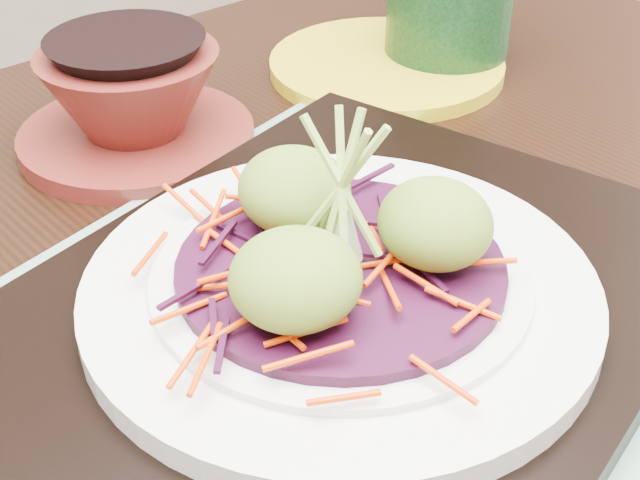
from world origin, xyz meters
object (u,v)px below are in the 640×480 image
dining_table (261,421)px  yellow_plate (386,66)px  terracotta_bowl_set (133,105)px  serving_tray (340,316)px  white_plate (340,289)px

dining_table → yellow_plate: size_ratio=6.44×
terracotta_bowl_set → yellow_plate: terracotta_bowl_set is taller
serving_tray → terracotta_bowl_set: (-0.00, 0.28, 0.02)m
serving_tray → dining_table: bearing=91.7°
dining_table → terracotta_bowl_set: (0.02, 0.22, 0.14)m
dining_table → serving_tray: serving_tray is taller
white_plate → yellow_plate: 0.37m
terracotta_bowl_set → yellow_plate: 0.25m
serving_tray → white_plate: size_ratio=1.54×
white_plate → terracotta_bowl_set: terracotta_bowl_set is taller
yellow_plate → serving_tray: bearing=-131.4°
dining_table → yellow_plate: bearing=32.1°
white_plate → terracotta_bowl_set: size_ratio=1.47×
serving_tray → yellow_plate: bearing=28.6°
serving_tray → white_plate: white_plate is taller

